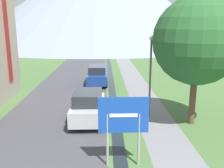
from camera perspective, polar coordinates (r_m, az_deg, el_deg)
ground_plane at (r=24.85m, az=-3.00°, el=0.43°), size 160.00×160.00×0.00m
road at (r=34.80m, az=-6.78°, el=4.07°), size 6.40×60.00×0.01m
footpath at (r=34.80m, az=3.30°, el=4.14°), size 2.20×60.00×0.01m
drainage_channel at (r=34.67m, az=-0.66°, el=4.13°), size 0.60×60.00×0.00m
road_sign at (r=9.77m, az=2.62°, el=-8.45°), size 1.96×0.11×2.87m
parked_car_near at (r=14.72m, az=-5.44°, el=-5.03°), size 1.98×4.08×1.82m
parked_car_far at (r=23.82m, az=-3.38°, el=2.11°), size 1.93×4.58×1.82m
streetlamp at (r=15.07m, az=8.79°, el=3.30°), size 0.28×0.28×4.94m
tree_by_path at (r=14.27m, az=18.89°, el=9.30°), size 4.78×4.78×7.10m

